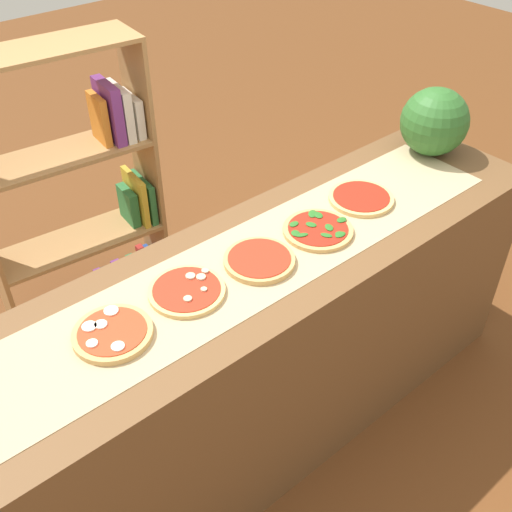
# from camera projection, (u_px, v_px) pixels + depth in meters

# --- Properties ---
(ground_plane) EXTENTS (12.00, 12.00, 0.00)m
(ground_plane) POSITION_uv_depth(u_px,v_px,m) (256.00, 429.00, 2.59)
(ground_plane) COLOR brown
(counter) EXTENTS (2.44, 0.60, 0.93)m
(counter) POSITION_uv_depth(u_px,v_px,m) (256.00, 356.00, 2.30)
(counter) COLOR brown
(counter) RESTS_ON ground_plane
(parchment_paper) EXTENTS (2.03, 0.39, 0.00)m
(parchment_paper) POSITION_uv_depth(u_px,v_px,m) (256.00, 260.00, 2.01)
(parchment_paper) COLOR tan
(parchment_paper) RESTS_ON counter
(pizza_mozzarella_0) EXTENTS (0.23, 0.23, 0.03)m
(pizza_mozzarella_0) POSITION_uv_depth(u_px,v_px,m) (112.00, 333.00, 1.74)
(pizza_mozzarella_0) COLOR tan
(pizza_mozzarella_0) RESTS_ON parchment_paper
(pizza_mushroom_1) EXTENTS (0.24, 0.24, 0.02)m
(pizza_mushroom_1) POSITION_uv_depth(u_px,v_px,m) (187.00, 291.00, 1.88)
(pizza_mushroom_1) COLOR #DBB26B
(pizza_mushroom_1) RESTS_ON parchment_paper
(pizza_plain_2) EXTENTS (0.24, 0.24, 0.02)m
(pizza_plain_2) POSITION_uv_depth(u_px,v_px,m) (259.00, 260.00, 2.00)
(pizza_plain_2) COLOR tan
(pizza_plain_2) RESTS_ON parchment_paper
(pizza_spinach_3) EXTENTS (0.25, 0.25, 0.02)m
(pizza_spinach_3) POSITION_uv_depth(u_px,v_px,m) (318.00, 230.00, 2.13)
(pizza_spinach_3) COLOR tan
(pizza_spinach_3) RESTS_ON parchment_paper
(pizza_plain_4) EXTENTS (0.25, 0.25, 0.02)m
(pizza_plain_4) POSITION_uv_depth(u_px,v_px,m) (361.00, 198.00, 2.29)
(pizza_plain_4) COLOR #DBB26B
(pizza_plain_4) RESTS_ON parchment_paper
(watermelon) EXTENTS (0.28, 0.28, 0.28)m
(watermelon) POSITION_uv_depth(u_px,v_px,m) (434.00, 122.00, 2.50)
(watermelon) COLOR #2D6628
(watermelon) RESTS_ON counter
(bookshelf) EXTENTS (0.81, 0.34, 1.38)m
(bookshelf) POSITION_uv_depth(u_px,v_px,m) (93.00, 205.00, 2.81)
(bookshelf) COLOR #A87A47
(bookshelf) RESTS_ON ground_plane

